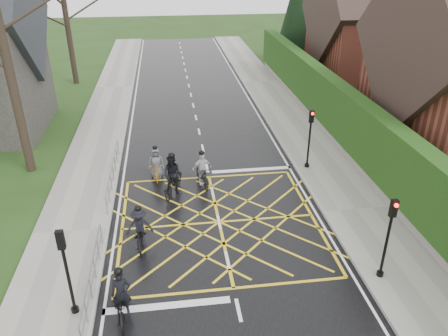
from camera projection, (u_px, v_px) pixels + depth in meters
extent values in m
plane|color=#1D3311|center=(219.00, 222.00, 18.30)|extent=(120.00, 120.00, 0.00)
cube|color=black|center=(219.00, 222.00, 18.30)|extent=(9.00, 80.00, 0.01)
cube|color=gray|center=(356.00, 210.00, 18.99)|extent=(3.00, 80.00, 0.15)
cube|color=gray|center=(71.00, 232.00, 17.55)|extent=(3.00, 80.00, 0.15)
cube|color=slate|center=(343.00, 146.00, 24.36)|extent=(0.50, 38.00, 0.70)
cube|color=#18320D|center=(347.00, 116.00, 23.56)|extent=(0.90, 38.00, 2.80)
cube|color=brown|center=(375.00, 49.00, 34.56)|extent=(9.00, 8.00, 6.00)
cube|color=#30221D|center=(381.00, 10.00, 33.23)|extent=(9.80, 8.80, 8.80)
cylinder|color=black|center=(296.00, 58.00, 42.23)|extent=(0.50, 0.50, 1.20)
cone|color=black|center=(299.00, 10.00, 40.21)|extent=(4.60, 4.60, 10.00)
cylinder|color=black|center=(8.00, 64.00, 20.00)|extent=(0.44, 0.44, 11.00)
cylinder|color=black|center=(28.00, 25.00, 26.70)|extent=(0.44, 0.44, 12.00)
cylinder|color=black|center=(67.00, 21.00, 34.29)|extent=(0.44, 0.44, 10.00)
cylinder|color=slate|center=(91.00, 268.00, 14.21)|extent=(0.05, 5.00, 0.05)
cylinder|color=slate|center=(93.00, 279.00, 14.41)|extent=(0.04, 5.00, 0.04)
cylinder|color=slate|center=(101.00, 235.00, 16.64)|extent=(0.04, 0.04, 1.00)
cylinder|color=slate|center=(112.00, 165.00, 20.82)|extent=(0.05, 6.00, 0.05)
cylinder|color=slate|center=(113.00, 173.00, 21.02)|extent=(0.04, 6.00, 0.04)
cylinder|color=slate|center=(107.00, 207.00, 18.40)|extent=(0.04, 0.04, 1.00)
cylinder|color=slate|center=(118.00, 149.00, 23.69)|extent=(0.04, 0.04, 1.00)
cylinder|color=black|center=(309.00, 143.00, 21.93)|extent=(0.10, 0.10, 3.00)
cylinder|color=black|center=(307.00, 166.00, 22.55)|extent=(0.24, 0.24, 0.30)
cube|color=black|center=(312.00, 116.00, 21.29)|extent=(0.22, 0.16, 0.62)
sphere|color=#FF0C0C|center=(313.00, 114.00, 21.10)|extent=(0.14, 0.14, 0.14)
cylinder|color=black|center=(386.00, 244.00, 14.53)|extent=(0.10, 0.10, 3.00)
cylinder|color=black|center=(380.00, 275.00, 15.14)|extent=(0.24, 0.24, 0.30)
cube|color=black|center=(394.00, 208.00, 13.89)|extent=(0.22, 0.16, 0.62)
sphere|color=#FF0C0C|center=(397.00, 205.00, 13.70)|extent=(0.14, 0.14, 0.14)
cylinder|color=black|center=(68.00, 278.00, 13.04)|extent=(0.10, 0.10, 3.00)
cylinder|color=black|center=(76.00, 311.00, 13.66)|extent=(0.24, 0.24, 0.30)
cube|color=black|center=(60.00, 240.00, 12.40)|extent=(0.22, 0.16, 0.62)
sphere|color=#FF0C0C|center=(60.00, 232.00, 12.43)|extent=(0.14, 0.14, 0.14)
imported|color=black|center=(122.00, 304.00, 13.46)|extent=(0.80, 1.94, 0.99)
imported|color=black|center=(121.00, 293.00, 13.39)|extent=(0.64, 0.45, 1.69)
sphere|color=black|center=(118.00, 271.00, 12.99)|extent=(0.26, 0.26, 0.26)
imported|color=black|center=(173.00, 182.00, 20.09)|extent=(1.31, 2.15, 1.25)
imported|color=black|center=(173.00, 175.00, 20.03)|extent=(1.13, 1.02, 1.91)
sphere|color=black|center=(172.00, 156.00, 19.58)|extent=(0.30, 0.30, 0.30)
imported|color=black|center=(140.00, 236.00, 16.66)|extent=(0.69, 1.83, 0.95)
imported|color=black|center=(140.00, 227.00, 16.59)|extent=(1.06, 0.64, 1.61)
sphere|color=black|center=(138.00, 209.00, 16.22)|extent=(0.25, 0.25, 0.25)
imported|color=black|center=(202.00, 175.00, 20.86)|extent=(0.90, 1.88, 1.09)
imported|color=#B9BABE|center=(202.00, 169.00, 20.81)|extent=(1.04, 0.61, 1.66)
sphere|color=black|center=(202.00, 153.00, 20.42)|extent=(0.26, 0.26, 0.26)
imported|color=#BA7516|center=(157.00, 170.00, 21.54)|extent=(0.69, 1.80, 0.93)
imported|color=#515458|center=(156.00, 163.00, 21.48)|extent=(0.80, 0.54, 1.59)
sphere|color=black|center=(155.00, 148.00, 21.10)|extent=(0.25, 0.25, 0.25)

